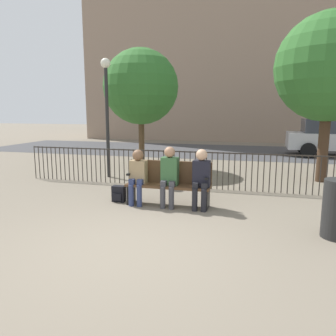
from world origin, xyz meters
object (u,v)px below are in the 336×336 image
Objects in this scene: backpack at (119,194)px; seated_person_1 at (169,173)px; lamp_post at (107,99)px; park_bench at (169,182)px; tree_0 at (141,87)px; tree_2 at (330,68)px; seated_person_2 at (201,175)px; parked_car_0 at (336,137)px; seated_person_0 at (138,173)px.

seated_person_1 is at bearing -3.28° from backpack.
park_bench is at bearing -43.56° from lamp_post.
lamp_post reaches higher than seated_person_1.
tree_2 is (5.62, -0.83, 0.33)m from tree_0.
seated_person_1 is 1.02× the size of seated_person_2.
seated_person_0 is at bearing -121.72° from parked_car_0.
seated_person_0 is (-0.64, -0.13, 0.17)m from park_bench.
parked_car_0 is (7.58, 6.75, -1.45)m from lamp_post.
lamp_post reaches higher than park_bench.
backpack is (-1.82, 0.07, -0.52)m from seated_person_2.
tree_0 is at bearing 77.14° from lamp_post.
parked_car_0 is (5.08, 9.13, 0.35)m from park_bench.
seated_person_1 is at bearing -118.56° from parked_car_0.
tree_0 reaches higher than parked_car_0.
parked_car_0 is (6.20, 9.19, 0.67)m from backpack.
lamp_post is at bearing 135.40° from seated_person_1.
tree_0 is at bearing 171.64° from tree_2.
park_bench is 1.17m from backpack.
tree_2 is at bearing 50.85° from seated_person_2.
park_bench is 1.45× the size of seated_person_2.
park_bench is 0.51× the size of lamp_post.
seated_person_2 is 0.35× the size of lamp_post.
parked_car_0 is at bearing 41.68° from lamp_post.
parked_car_0 reaches higher than seated_person_2.
seated_person_2 is (1.34, 0.00, 0.02)m from seated_person_0.
tree_0 is 0.96× the size of parked_car_0.
seated_person_1 is 0.31× the size of tree_0.
seated_person_1 is at bearing 179.88° from seated_person_2.
tree_2 is (3.48, 3.47, 2.38)m from seated_person_1.
lamp_post is 10.25m from parked_car_0.
lamp_post reaches higher than backpack.
park_bench is 3.89m from lamp_post.
seated_person_0 is 0.94× the size of seated_person_1.
park_bench is 0.44× the size of tree_0.
tree_2 reaches higher than seated_person_1.
seated_person_1 is at bearing -135.11° from tree_2.
seated_person_1 is 3.56× the size of backpack.
park_bench is 5.04× the size of backpack.
tree_2 is (3.52, 3.34, 2.59)m from park_bench.
tree_0 is 0.89× the size of tree_2.
seated_person_2 is 0.29× the size of parked_car_0.
backpack is at bearing -143.76° from tree_2.
tree_2 is (4.64, 3.40, 2.91)m from backpack.
lamp_post is at bearing 119.52° from backpack.
seated_person_2 is (0.70, -0.13, 0.20)m from park_bench.
tree_0 reaches higher than seated_person_1.
parked_car_0 reaches higher than seated_person_0.
seated_person_1 is at bearing 0.34° from seated_person_0.
park_bench is 0.24m from seated_person_1.
tree_2 is at bearing -8.36° from tree_0.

